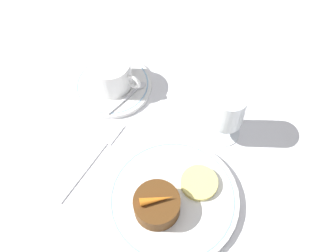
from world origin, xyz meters
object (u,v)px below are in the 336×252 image
(dinner_plate, at_px, (173,199))
(dessert_cake, at_px, (157,205))
(wine_glass, at_px, (228,111))
(fork, at_px, (99,152))
(coffee_cup, at_px, (111,73))

(dinner_plate, bearing_deg, dessert_cake, -116.67)
(wine_glass, bearing_deg, fork, -142.67)
(coffee_cup, bearing_deg, dessert_cake, -43.73)
(fork, distance_m, dessert_cake, 0.16)
(wine_glass, relative_size, dessert_cake, 1.53)
(fork, xyz_separation_m, dessert_cake, (0.15, -0.05, 0.03))
(fork, relative_size, dessert_cake, 2.43)
(dinner_plate, bearing_deg, wine_glass, 81.83)
(dinner_plate, bearing_deg, coffee_cup, 142.78)
(coffee_cup, bearing_deg, fork, -69.40)
(dinner_plate, xyz_separation_m, coffee_cup, (-0.22, 0.17, 0.04))
(dinner_plate, xyz_separation_m, dessert_cake, (-0.01, -0.03, 0.03))
(fork, height_order, dessert_cake, dessert_cake)
(dessert_cake, bearing_deg, coffee_cup, 136.27)
(fork, bearing_deg, coffee_cup, 110.60)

